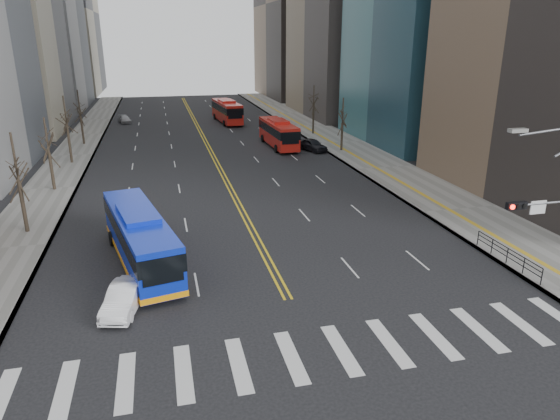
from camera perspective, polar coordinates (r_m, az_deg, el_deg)
name	(u,v)px	position (r m, az deg, el deg)	size (l,w,h in m)	color
ground	(317,353)	(23.43, 4.20, -16.00)	(220.00, 220.00, 0.00)	black
sidewalk_right	(339,142)	(68.78, 6.74, 7.68)	(7.00, 130.00, 0.15)	slate
sidewalk_left	(73,156)	(65.42, -22.62, 5.77)	(5.00, 130.00, 0.15)	slate
crosswalk	(317,353)	(23.42, 4.20, -15.99)	(26.70, 4.00, 0.01)	silver
centerline	(202,135)	(74.67, -8.86, 8.43)	(0.55, 100.00, 0.01)	gold
pedestrian_railing	(507,253)	(34.08, 24.56, -4.51)	(0.06, 6.06, 1.02)	black
street_trees	(148,127)	(53.45, -14.83, 9.18)	(35.20, 47.20, 7.60)	#2F261C
blue_bus	(140,236)	(32.05, -15.72, -2.91)	(5.08, 12.37, 3.52)	#0D28C5
red_bus_near	(278,132)	(65.62, -0.19, 8.93)	(3.08, 11.13, 3.51)	red
red_bus_far	(227,110)	(85.82, -6.10, 11.30)	(3.75, 12.09, 3.76)	red
car_white	(124,298)	(27.45, -17.38, -9.57)	(1.47, 4.21, 1.39)	white
car_dark_mid	(312,145)	(63.36, 3.72, 7.44)	(1.82, 4.52, 1.54)	black
car_silver	(125,119)	(89.03, -17.32, 9.87)	(1.66, 4.08, 1.18)	#96959A
car_dark_far	(228,110)	(97.98, -5.97, 11.34)	(1.79, 3.88, 1.08)	black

